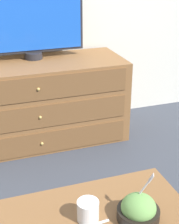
# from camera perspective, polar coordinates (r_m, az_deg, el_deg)

# --- Properties ---
(ground_plane) EXTENTS (12.00, 12.00, 0.00)m
(ground_plane) POSITION_cam_1_polar(r_m,az_deg,el_deg) (3.23, -10.86, -2.01)
(ground_plane) COLOR #383D47
(dresser) EXTENTS (1.48, 0.58, 0.67)m
(dresser) POSITION_cam_1_polar(r_m,az_deg,el_deg) (2.82, -9.34, 1.50)
(dresser) COLOR brown
(dresser) RESTS_ON ground_plane
(tv) EXTENTS (0.82, 0.14, 0.61)m
(tv) POSITION_cam_1_polar(r_m,az_deg,el_deg) (2.76, -9.73, 15.09)
(tv) COLOR #232328
(tv) RESTS_ON dresser
(takeout_bowl) EXTENTS (0.17, 0.17, 0.20)m
(takeout_bowl) POSITION_cam_1_polar(r_m,az_deg,el_deg) (1.42, 8.13, -15.80)
(takeout_bowl) COLOR black
(takeout_bowl) RESTS_ON coffee_table
(drink_cup) EXTENTS (0.09, 0.09, 0.09)m
(drink_cup) POSITION_cam_1_polar(r_m,az_deg,el_deg) (1.41, -0.11, -16.21)
(drink_cup) COLOR #9E6638
(drink_cup) RESTS_ON coffee_table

